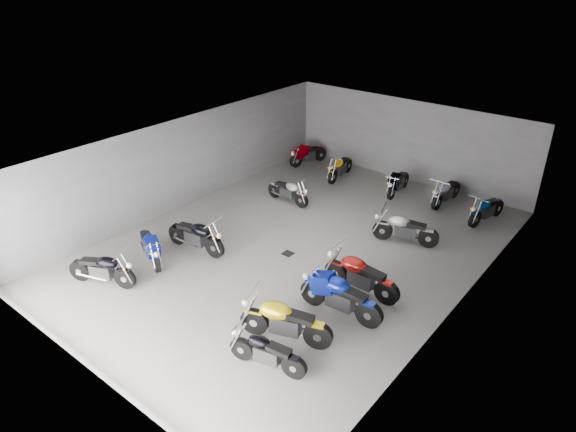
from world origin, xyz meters
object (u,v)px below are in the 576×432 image
object	(u,v)px
motorcycle_back_b	(340,167)
motorcycle_back_d	(398,182)
motorcycle_left_b	(150,246)
motorcycle_right_f	(405,229)
motorcycle_back_a	(308,154)
motorcycle_right_a	(266,352)
motorcycle_left_a	(102,269)
motorcycle_back_e	(446,192)
motorcycle_right_b	(284,321)
motorcycle_right_d	(360,275)
motorcycle_left_f	(288,191)
motorcycle_back_f	(486,209)
drain_grate	(288,254)
motorcycle_left_c	(196,236)
motorcycle_right_c	(339,296)

from	to	relation	value
motorcycle_back_b	motorcycle_back_d	xyz separation A→B (m)	(2.53, 0.13, -0.02)
motorcycle_left_b	motorcycle_right_f	size ratio (longest dim) A/B	0.93
motorcycle_back_a	motorcycle_right_a	bearing A→B (deg)	137.66
motorcycle_left_a	motorcycle_back_d	xyz separation A→B (m)	(3.39, 10.43, -0.03)
motorcycle_back_a	motorcycle_back_e	xyz separation A→B (m)	(6.24, -0.04, 0.02)
motorcycle_right_f	motorcycle_back_d	world-z (taller)	motorcycle_right_f
motorcycle_right_b	motorcycle_right_d	world-z (taller)	motorcycle_right_b
motorcycle_left_b	motorcycle_right_a	xyz separation A→B (m)	(5.55, -1.20, -0.03)
motorcycle_left_f	motorcycle_back_f	world-z (taller)	motorcycle_back_f
motorcycle_back_b	motorcycle_right_a	bearing A→B (deg)	107.46
motorcycle_back_f	drain_grate	bearing A→B (deg)	68.56
motorcycle_left_f	motorcycle_back_b	bearing A→B (deg)	179.87
drain_grate	motorcycle_right_f	size ratio (longest dim) A/B	0.16
motorcycle_back_a	motorcycle_back_f	distance (m)	7.90
motorcycle_left_f	motorcycle_right_f	distance (m)	4.66
motorcycle_right_b	motorcycle_right_f	world-z (taller)	motorcycle_right_b
motorcycle_left_c	motorcycle_back_b	world-z (taller)	motorcycle_left_c
motorcycle_left_c	motorcycle_back_d	xyz separation A→B (m)	(2.75, 7.62, -0.06)
motorcycle_left_c	motorcycle_back_a	world-z (taller)	motorcycle_left_c
motorcycle_right_d	motorcycle_back_e	world-z (taller)	motorcycle_right_d
motorcycle_right_f	motorcycle_back_d	size ratio (longest dim) A/B	1.05
motorcycle_back_a	motorcycle_back_e	world-z (taller)	motorcycle_back_e
motorcycle_left_a	motorcycle_back_b	distance (m)	10.33
motorcycle_right_f	motorcycle_back_d	xyz separation A→B (m)	(-1.95, 3.24, -0.04)
motorcycle_left_c	motorcycle_back_f	xyz separation A→B (m)	(6.16, 7.40, -0.05)
motorcycle_left_a	motorcycle_right_b	distance (m)	5.46
motorcycle_left_b	motorcycle_back_a	size ratio (longest dim) A/B	0.99
motorcycle_right_c	motorcycle_back_f	distance (m)	7.37
drain_grate	motorcycle_left_b	distance (m)	4.08
motorcycle_back_d	drain_grate	bearing A→B (deg)	79.18
motorcycle_back_d	motorcycle_left_b	bearing A→B (deg)	62.71
motorcycle_right_c	motorcycle_back_a	xyz separation A→B (m)	(-6.83, 7.82, -0.09)
motorcycle_left_f	motorcycle_right_a	bearing A→B (deg)	38.94
motorcycle_right_d	motorcycle_back_f	distance (m)	6.27
motorcycle_right_a	motorcycle_back_f	size ratio (longest dim) A/B	0.96
motorcycle_right_f	motorcycle_right_a	bearing A→B (deg)	163.60
motorcycle_left_f	motorcycle_back_f	xyz separation A→B (m)	(6.13, 2.99, 0.02)
motorcycle_back_d	motorcycle_back_e	bearing A→B (deg)	-177.70
motorcycle_right_d	motorcycle_back_b	xyz separation A→B (m)	(-4.80, 6.25, -0.06)
motorcycle_right_d	motorcycle_right_f	xyz separation A→B (m)	(-0.32, 3.14, -0.04)
motorcycle_right_b	motorcycle_left_f	bearing A→B (deg)	18.18
motorcycle_right_c	motorcycle_right_d	world-z (taller)	motorcycle_right_c
motorcycle_right_d	motorcycle_left_a	bearing A→B (deg)	124.88
drain_grate	motorcycle_back_f	world-z (taller)	motorcycle_back_f
motorcycle_back_e	motorcycle_right_a	bearing A→B (deg)	95.04
drain_grate	motorcycle_right_a	size ratio (longest dim) A/B	0.17
motorcycle_left_a	motorcycle_back_f	size ratio (longest dim) A/B	0.99
motorcycle_left_a	motorcycle_left_f	size ratio (longest dim) A/B	1.02
drain_grate	motorcycle_left_f	xyz separation A→B (m)	(-2.26, 2.83, 0.44)
motorcycle_back_d	motorcycle_back_e	size ratio (longest dim) A/B	0.96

